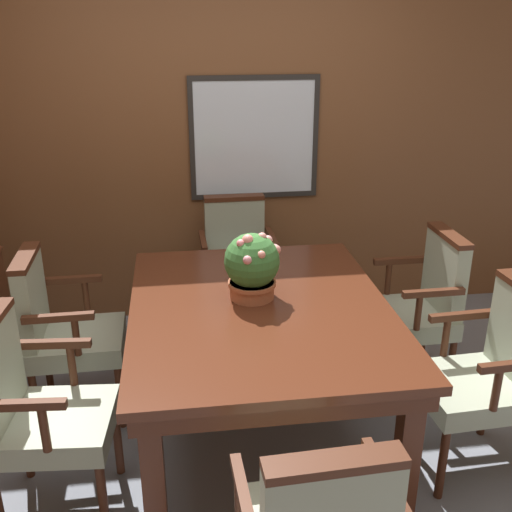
{
  "coord_description": "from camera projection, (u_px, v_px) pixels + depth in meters",
  "views": [
    {
      "loc": [
        -0.28,
        -2.35,
        2.08
      ],
      "look_at": [
        0.1,
        0.39,
        0.97
      ],
      "focal_mm": 42.0,
      "sensor_mm": 36.0,
      "label": 1
    }
  ],
  "objects": [
    {
      "name": "chair_head_far",
      "position": [
        237.0,
        261.0,
        4.08
      ],
      "size": [
        0.5,
        0.51,
        0.96
      ],
      "rotation": [
        0.0,
        0.0,
        0.02
      ],
      "color": "#472314",
      "rests_on": "ground_plane"
    },
    {
      "name": "chair_right_far",
      "position": [
        419.0,
        303.0,
        3.49
      ],
      "size": [
        0.5,
        0.5,
        0.96
      ],
      "rotation": [
        0.0,
        0.0,
        -1.56
      ],
      "color": "#472314",
      "rests_on": "ground_plane"
    },
    {
      "name": "chair_left_far",
      "position": [
        62.0,
        327.0,
        3.21
      ],
      "size": [
        0.51,
        0.5,
        0.96
      ],
      "rotation": [
        0.0,
        0.0,
        1.59
      ],
      "color": "#472314",
      "rests_on": "ground_plane"
    },
    {
      "name": "potted_plant",
      "position": [
        252.0,
        266.0,
        2.94
      ],
      "size": [
        0.28,
        0.29,
        0.35
      ],
      "color": "#B2603D",
      "rests_on": "dining_table"
    },
    {
      "name": "ground_plane",
      "position": [
        247.0,
        467.0,
        2.97
      ],
      "size": [
        14.0,
        14.0,
        0.0
      ],
      "primitive_type": "plane",
      "color": "gray"
    },
    {
      "name": "dining_table",
      "position": [
        260.0,
        323.0,
        2.95
      ],
      "size": [
        1.26,
        1.57,
        0.77
      ],
      "color": "#4C2314",
      "rests_on": "ground_plane"
    },
    {
      "name": "chair_right_near",
      "position": [
        489.0,
        370.0,
        2.82
      ],
      "size": [
        0.52,
        0.51,
        0.96
      ],
      "rotation": [
        0.0,
        0.0,
        -1.52
      ],
      "color": "#472314",
      "rests_on": "ground_plane"
    },
    {
      "name": "wall_back",
      "position": [
        215.0,
        150.0,
        4.14
      ],
      "size": [
        7.2,
        0.08,
        2.45
      ],
      "color": "brown",
      "rests_on": "ground_plane"
    },
    {
      "name": "chair_left_near",
      "position": [
        35.0,
        407.0,
        2.55
      ],
      "size": [
        0.53,
        0.52,
        0.96
      ],
      "rotation": [
        0.0,
        0.0,
        1.49
      ],
      "color": "#472314",
      "rests_on": "ground_plane"
    }
  ]
}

